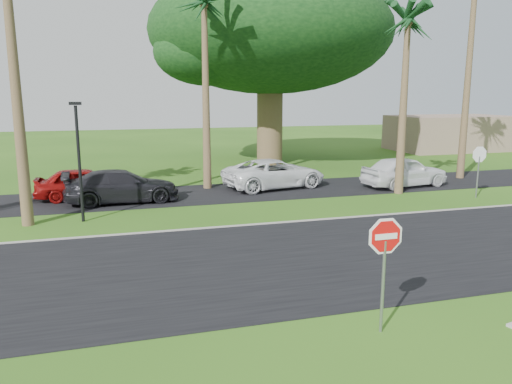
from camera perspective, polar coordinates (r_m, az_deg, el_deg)
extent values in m
plane|color=#285014|center=(13.54, 5.71, -10.32)|extent=(120.00, 120.00, 0.00)
cube|color=black|center=(15.29, 2.91, -7.67)|extent=(120.00, 8.00, 0.02)
cube|color=black|center=(25.12, -4.92, -0.16)|extent=(120.00, 5.00, 0.02)
cube|color=gray|center=(18.99, -1.08, -3.81)|extent=(120.00, 0.12, 0.06)
cylinder|color=gray|center=(10.88, 14.29, -10.48)|extent=(0.07, 0.07, 2.00)
cylinder|color=white|center=(10.53, 14.58, -4.91)|extent=(1.05, 0.02, 1.05)
cylinder|color=red|center=(10.53, 14.58, -4.91)|extent=(0.90, 0.02, 0.90)
cube|color=white|center=(10.53, 14.58, -4.91)|extent=(0.50, 0.02, 0.12)
cylinder|color=gray|center=(26.14, 23.99, 1.55)|extent=(0.07, 0.07, 2.00)
cylinder|color=white|center=(25.99, 24.19, 3.94)|extent=(1.05, 0.02, 1.05)
cylinder|color=red|center=(25.99, 24.19, 3.94)|extent=(0.90, 0.02, 0.90)
cube|color=white|center=(25.99, 24.19, 3.94)|extent=(0.50, 0.02, 0.12)
cone|color=brown|center=(20.44, -25.91, 12.36)|extent=(0.44, 0.44, 11.50)
cone|color=brown|center=(26.10, -5.75, 10.73)|extent=(0.44, 0.44, 9.50)
cone|color=brown|center=(25.67, 16.48, 9.21)|extent=(0.44, 0.44, 8.50)
cone|color=brown|center=(31.62, 23.09, 12.26)|extent=(0.44, 0.44, 12.00)
cylinder|color=brown|center=(35.39, 1.58, 8.07)|extent=(1.80, 1.80, 6.00)
ellipsoid|color=black|center=(35.57, 1.63, 17.77)|extent=(16.50, 16.50, 8.25)
cylinder|color=black|center=(20.38, -19.52, 2.95)|extent=(0.12, 0.12, 4.50)
cube|color=black|center=(20.20, -19.96, 9.50)|extent=(0.45, 0.25, 0.12)
cube|color=gray|center=(47.51, 21.28, 6.32)|extent=(10.00, 6.00, 3.00)
imported|color=maroon|center=(24.97, -19.08, 0.91)|extent=(4.40, 1.77, 1.50)
imported|color=black|center=(23.68, -15.08, 0.60)|extent=(5.23, 2.34, 1.49)
imported|color=white|center=(26.40, 2.15, 2.09)|extent=(5.90, 3.61, 1.53)
imported|color=white|center=(27.90, 16.59, 2.24)|extent=(5.02, 2.58, 1.63)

